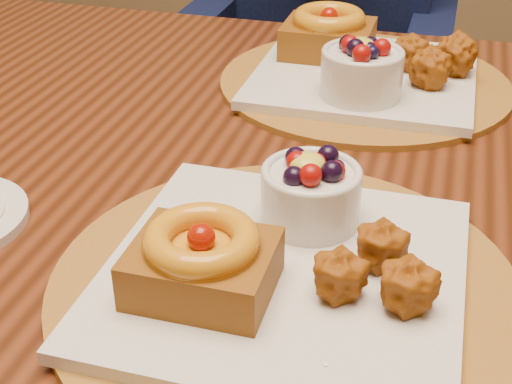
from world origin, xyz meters
TOP-DOWN VIEW (x-y plane):
  - dining_table at (0.11, 0.04)m, footprint 1.60×0.90m
  - place_setting_near at (0.11, -0.18)m, footprint 0.38×0.38m
  - place_setting_far at (0.11, 0.25)m, footprint 0.38×0.38m
  - chair_far at (-0.11, 0.81)m, footprint 0.45×0.45m

SIDE VIEW (x-z plane):
  - chair_far at x=-0.11m, z-range 0.05..0.96m
  - dining_table at x=0.11m, z-range 0.30..1.06m
  - place_setting_near at x=0.11m, z-range 0.74..0.82m
  - place_setting_far at x=0.11m, z-range 0.74..0.83m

